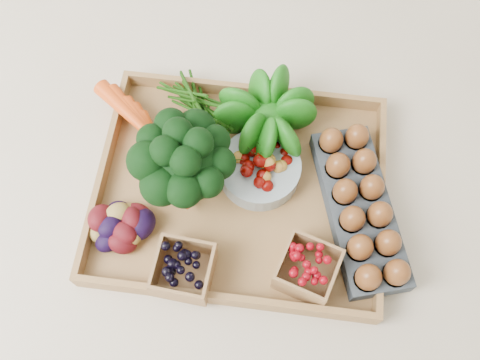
# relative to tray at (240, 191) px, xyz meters

# --- Properties ---
(ground) EXTENTS (4.00, 4.00, 0.00)m
(ground) POSITION_rel_tray_xyz_m (0.00, 0.00, -0.01)
(ground) COLOR beige
(ground) RESTS_ON ground
(tray) EXTENTS (0.55, 0.45, 0.01)m
(tray) POSITION_rel_tray_xyz_m (0.00, 0.00, 0.00)
(tray) COLOR #9B7141
(tray) RESTS_ON ground
(carrots) EXTENTS (0.24, 0.17, 0.06)m
(carrots) POSITION_rel_tray_xyz_m (-0.19, 0.07, 0.04)
(carrots) COLOR #DC4811
(carrots) RESTS_ON tray
(lettuce) EXTENTS (0.13, 0.13, 0.13)m
(lettuce) POSITION_rel_tray_xyz_m (0.04, 0.14, 0.07)
(lettuce) COLOR #0F4E0C
(lettuce) RESTS_ON tray
(broccoli) EXTENTS (0.19, 0.19, 0.15)m
(broccoli) POSITION_rel_tray_xyz_m (-0.10, -0.01, 0.08)
(broccoli) COLOR black
(broccoli) RESTS_ON tray
(cherry_bowl) EXTENTS (0.16, 0.16, 0.04)m
(cherry_bowl) POSITION_rel_tray_xyz_m (0.03, 0.04, 0.03)
(cherry_bowl) COLOR #8C9EA5
(cherry_bowl) RESTS_ON tray
(egg_carton) EXTENTS (0.20, 0.35, 0.04)m
(egg_carton) POSITION_rel_tray_xyz_m (0.23, -0.02, 0.03)
(egg_carton) COLOR #383F47
(egg_carton) RESTS_ON tray
(potatoes) EXTENTS (0.13, 0.13, 0.07)m
(potatoes) POSITION_rel_tray_xyz_m (-0.21, -0.11, 0.04)
(potatoes) COLOR #410A0F
(potatoes) RESTS_ON tray
(punnet_blackberry) EXTENTS (0.11, 0.11, 0.07)m
(punnet_blackberry) POSITION_rel_tray_xyz_m (-0.08, -0.18, 0.04)
(punnet_blackberry) COLOR black
(punnet_blackberry) RESTS_ON tray
(punnet_raspberry) EXTENTS (0.12, 0.12, 0.07)m
(punnet_raspberry) POSITION_rel_tray_xyz_m (0.14, -0.15, 0.04)
(punnet_raspberry) COLOR maroon
(punnet_raspberry) RESTS_ON tray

